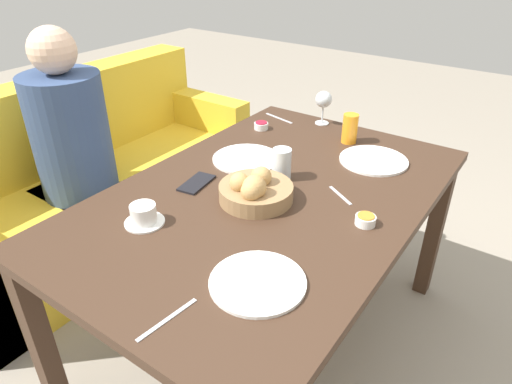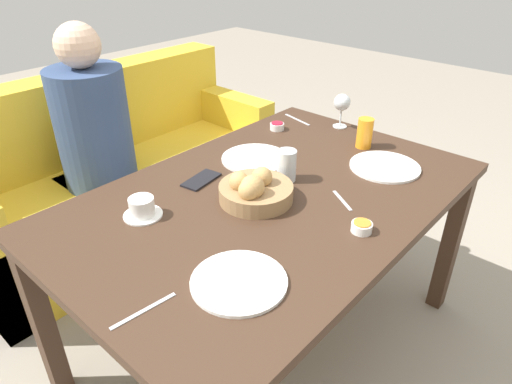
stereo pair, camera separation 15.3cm
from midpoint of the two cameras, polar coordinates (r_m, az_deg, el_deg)
ground_plane at (r=2.05m, az=3.76°, el=-18.14°), size 10.00×10.00×0.00m
dining_table at (r=1.63m, az=4.51°, el=-2.84°), size 1.49×0.97×0.73m
couch at (r=2.63m, az=-15.03°, el=1.57°), size 1.72×0.70×0.88m
seated_person at (r=2.34m, az=-17.06°, el=2.88°), size 0.34×0.45×1.19m
bread_basket at (r=1.52m, az=2.71°, el=0.15°), size 0.25×0.25×0.12m
plate_near_left at (r=1.20m, az=1.55°, el=-11.27°), size 0.25×0.25×0.01m
plate_near_right at (r=1.84m, az=18.12°, el=2.97°), size 0.27×0.27×0.01m
plate_far_center at (r=1.81m, az=2.34°, el=4.15°), size 0.27×0.27×0.01m
juice_glass at (r=1.97m, az=15.64°, el=7.06°), size 0.06×0.06×0.12m
water_tumbler at (r=1.65m, az=6.51°, el=3.26°), size 0.07×0.07×0.12m
wine_glass at (r=2.14m, az=12.76°, el=10.70°), size 0.08×0.08×0.16m
coffee_cup at (r=1.47m, az=-11.20°, el=-2.08°), size 0.13×0.13×0.06m
jam_bowl_berry at (r=2.10m, az=4.75°, el=8.15°), size 0.06×0.06×0.03m
jam_bowl_honey at (r=1.43m, az=16.09°, el=-4.32°), size 0.06×0.06×0.03m
fork_silver at (r=2.23m, az=7.16°, el=8.93°), size 0.05×0.17×0.00m
knife_silver at (r=1.15m, az=-10.07°, el=-14.56°), size 0.18×0.03×0.00m
spoon_coffee at (r=1.58m, az=13.48°, el=-1.12°), size 0.08×0.12×0.00m
cell_phone at (r=1.66m, az=-4.26°, el=1.46°), size 0.16×0.10×0.01m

